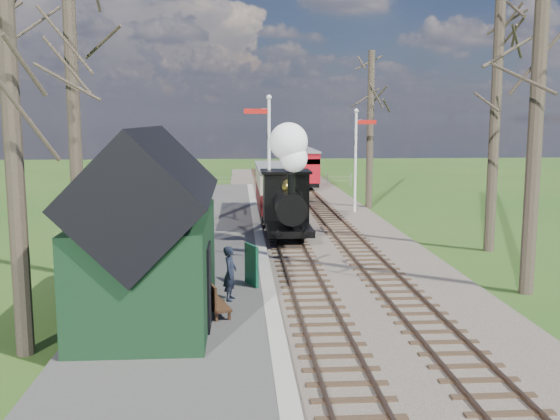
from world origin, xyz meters
The scene contains 19 objects.
ground centered at (0.00, 0.00, 0.00)m, with size 140.00×140.00×0.00m, color #28541A.
distant_hills centered at (1.40, 64.38, -16.21)m, with size 114.40×48.00×22.02m.
ballast_bed centered at (1.30, 22.00, 0.05)m, with size 8.00×60.00×0.10m, color brown.
track_near centered at (0.00, 22.00, 0.10)m, with size 1.60×60.00×0.15m.
track_far centered at (2.60, 22.00, 0.10)m, with size 1.60×60.00×0.15m.
platform centered at (-3.50, 14.00, 0.10)m, with size 5.00×44.00×0.20m, color #474442.
coping_strip centered at (-1.20, 14.00, 0.10)m, with size 0.40×44.00×0.21m, color #B2AD9E.
station_shed centered at (-4.30, 4.00, 2.27)m, with size 3.25×6.30×4.78m.
semaphore_near centered at (-0.77, 16.00, 3.62)m, with size 1.22×0.24×6.22m.
semaphore_far centered at (4.37, 22.00, 3.35)m, with size 1.22×0.24×5.72m.
bare_trees centered at (1.33, 10.10, 5.21)m, with size 15.51×22.39×12.00m.
fence_line centered at (0.30, 36.00, 0.55)m, with size 12.60×0.08×1.00m.
locomotive centered at (-0.01, 14.27, 2.22)m, with size 1.94×4.52×4.84m.
coach centered at (0.00, 20.34, 1.62)m, with size 2.26×7.74×2.38m.
red_carriage_a centered at (2.60, 34.31, 1.60)m, with size 2.22×5.49×2.33m.
red_carriage_b centered at (2.60, 39.81, 1.60)m, with size 2.22×5.49×2.33m.
sign_board centered at (-1.68, 6.76, 0.82)m, with size 0.41×0.82×1.24m.
bench centered at (-2.77, 4.04, 0.61)m, with size 0.87×1.60×0.88m.
person centered at (-2.31, 5.22, 0.96)m, with size 0.55×0.36×1.51m, color #1A1F2F.
Camera 1 is at (-2.05, -11.56, 5.17)m, focal length 40.00 mm.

